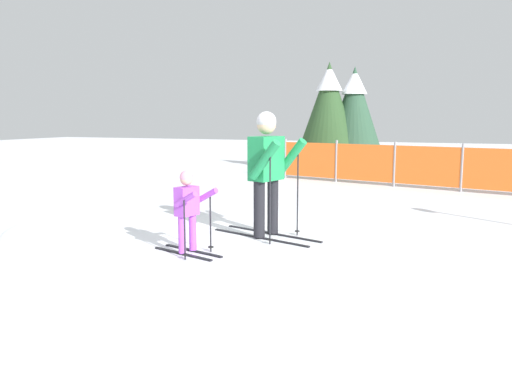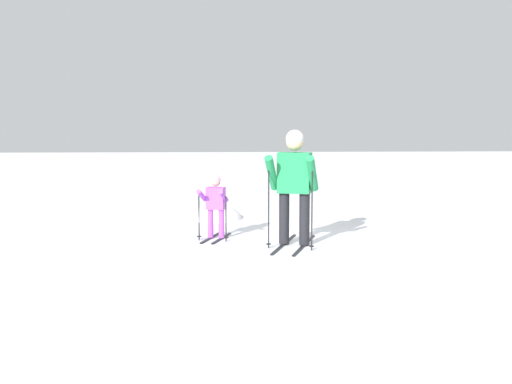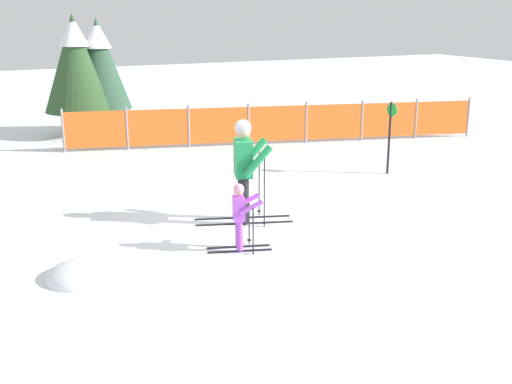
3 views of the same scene
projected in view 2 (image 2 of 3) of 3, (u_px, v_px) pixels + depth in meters
ground_plane at (299, 245)px, 9.76m from camera, size 60.00×60.00×0.00m
skier_adult at (294, 177)px, 9.57m from camera, size 1.67×0.91×1.74m
skier_child at (215, 202)px, 10.16m from camera, size 0.98×0.55×1.03m
snow_mound at (214, 218)px, 12.41m from camera, size 1.26×1.07×0.50m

